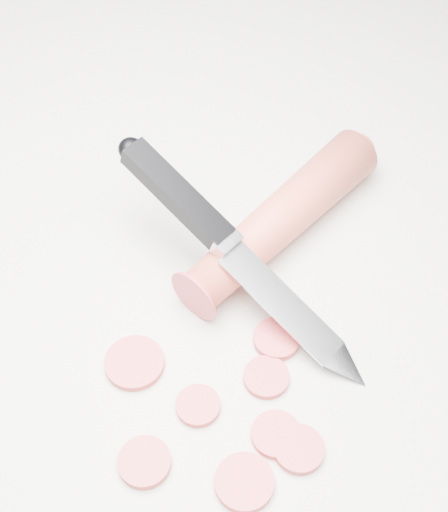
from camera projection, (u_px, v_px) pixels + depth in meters
The scene contains 11 objects.
ground at pixel (234, 361), 0.48m from camera, with size 2.40×2.40×0.00m, color beige.
carrot at pixel (281, 218), 0.53m from camera, with size 0.04×0.04×0.19m, color #D44534.
carrot_slice_0 at pixel (135, 363), 0.48m from camera, with size 0.04×0.04×0.01m, color #CB373E.
carrot_slice_1 at pixel (145, 462), 0.43m from camera, with size 0.03×0.03×0.01m, color #CB373E.
carrot_slice_2 at pixel (276, 435), 0.44m from camera, with size 0.03×0.03×0.01m, color #CB373E.
carrot_slice_3 at pixel (244, 483), 0.43m from camera, with size 0.04×0.04×0.01m, color #CB373E.
carrot_slice_4 at pixel (299, 449), 0.44m from camera, with size 0.03×0.03×0.01m, color #CB373E.
carrot_slice_5 at pixel (277, 339), 0.49m from camera, with size 0.03×0.03×0.01m, color #CB373E.
carrot_slice_6 at pixel (198, 406), 0.46m from camera, with size 0.03×0.03×0.01m, color #CB373E.
carrot_slice_7 at pixel (266, 377), 0.47m from camera, with size 0.03×0.03×0.01m, color #CB373E.
kitchen_knife at pixel (241, 255), 0.48m from camera, with size 0.23×0.07×0.08m, color silver, non-canonical shape.
Camera 1 is at (0.11, -0.21, 0.42)m, focal length 50.00 mm.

